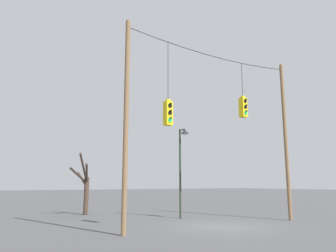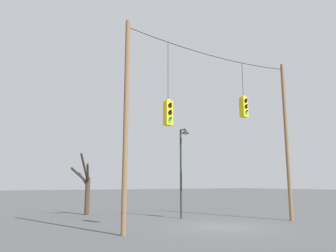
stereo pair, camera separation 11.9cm
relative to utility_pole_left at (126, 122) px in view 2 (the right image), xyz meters
name	(u,v)px [view 2 (the right image)]	position (x,y,z in m)	size (l,w,h in m)	color
ground_plane	(222,227)	(5.20, -0.02, -4.67)	(200.00, 200.00, 0.00)	#4C4C4F
utility_pole_left	(126,122)	(0.00, 0.00, 0.00)	(0.21, 0.21, 9.37)	brown
utility_pole_right	(287,139)	(10.40, 0.00, 0.00)	(0.21, 0.21, 9.37)	brown
span_wire	(217,55)	(5.20, 0.00, 4.11)	(10.40, 0.03, 0.34)	black
traffic_light_near_left_pole	(168,113)	(2.12, 0.00, 0.64)	(0.34, 0.58, 4.07)	yellow
traffic_light_near_right_pole	(244,107)	(6.99, 0.00, 1.52)	(0.34, 0.58, 3.09)	yellow
street_lamp	(183,152)	(5.72, 4.01, -0.70)	(0.48, 0.82, 5.44)	#233323
bare_tree	(86,187)	(1.48, 9.46, -2.84)	(1.53, 2.99, 4.04)	#423326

